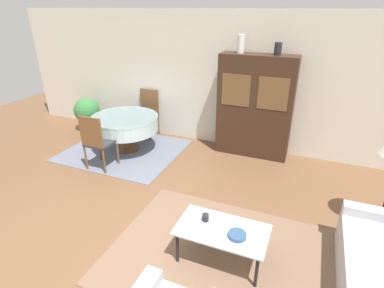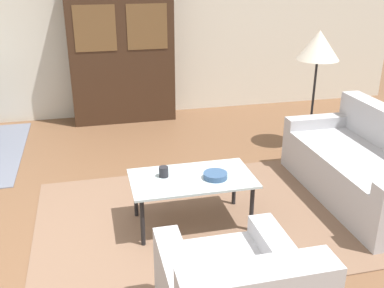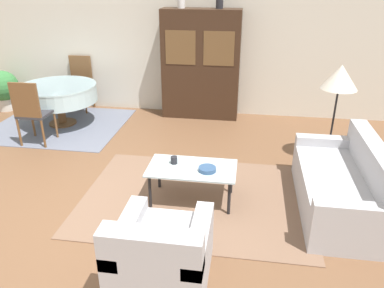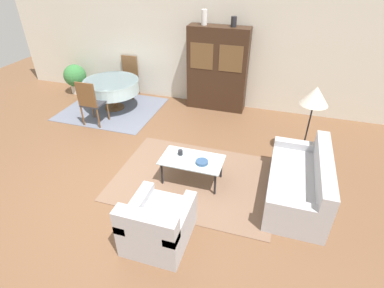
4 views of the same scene
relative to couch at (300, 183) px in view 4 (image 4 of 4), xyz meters
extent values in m
plane|color=brown|center=(-2.71, -0.51, -0.29)|extent=(14.00, 14.00, 0.00)
cube|color=beige|center=(-2.71, 3.12, 1.06)|extent=(10.00, 0.06, 2.70)
cube|color=brown|center=(-1.70, -0.04, -0.29)|extent=(2.74, 2.01, 0.01)
cube|color=slate|center=(-4.48, 1.97, -0.29)|extent=(2.27, 1.98, 0.01)
cube|color=#B2B2B7|center=(-0.05, 0.00, -0.07)|extent=(0.85, 1.75, 0.44)
cube|color=#B2B2B7|center=(0.28, 0.00, 0.33)|extent=(0.20, 1.75, 0.36)
cube|color=#B2B2B7|center=(-0.05, -0.79, 0.21)|extent=(0.85, 0.16, 0.12)
cube|color=#B2B2B7|center=(-0.05, 0.79, 0.21)|extent=(0.85, 0.16, 0.12)
cube|color=#B2B2B7|center=(-1.80, -1.39, -0.08)|extent=(0.80, 0.90, 0.44)
cube|color=#B2B2B7|center=(-1.80, -1.74, 0.31)|extent=(0.80, 0.20, 0.34)
cube|color=#B2B2B7|center=(-2.12, -1.39, 0.20)|extent=(0.16, 0.90, 0.12)
cube|color=#B2B2B7|center=(-1.48, -1.39, 0.20)|extent=(0.16, 0.90, 0.12)
cylinder|color=black|center=(-2.19, -0.32, -0.08)|extent=(0.04, 0.04, 0.42)
cylinder|color=black|center=(-1.28, -0.32, -0.08)|extent=(0.04, 0.04, 0.42)
cylinder|color=black|center=(-2.19, 0.14, -0.08)|extent=(0.04, 0.04, 0.42)
cylinder|color=black|center=(-1.28, 0.14, -0.08)|extent=(0.04, 0.04, 0.42)
cube|color=silver|center=(-1.74, -0.09, 0.14)|extent=(1.03, 0.58, 0.02)
cube|color=#382316|center=(-2.03, 2.87, 0.68)|extent=(1.41, 0.42, 1.96)
cube|color=brown|center=(-2.36, 2.65, 1.03)|extent=(0.53, 0.01, 0.59)
cube|color=brown|center=(-1.69, 2.65, 1.03)|extent=(0.53, 0.01, 0.59)
cylinder|color=brown|center=(-4.45, 2.04, -0.27)|extent=(0.48, 0.48, 0.03)
cylinder|color=brown|center=(-4.45, 2.04, -0.07)|extent=(0.14, 0.14, 0.42)
cylinder|color=silver|center=(-4.45, 2.04, 0.29)|extent=(1.32, 1.32, 0.30)
cylinder|color=silver|center=(-4.45, 2.04, 0.42)|extent=(1.33, 1.33, 0.03)
cylinder|color=brown|center=(-4.65, 1.44, -0.06)|extent=(0.04, 0.04, 0.46)
cylinder|color=brown|center=(-4.25, 1.44, -0.06)|extent=(0.04, 0.04, 0.46)
cylinder|color=brown|center=(-4.65, 1.03, -0.06)|extent=(0.04, 0.04, 0.46)
cylinder|color=brown|center=(-4.25, 1.03, -0.06)|extent=(0.04, 0.04, 0.46)
cube|color=#333338|center=(-4.45, 1.23, 0.19)|extent=(0.44, 0.44, 0.04)
cube|color=brown|center=(-4.45, 1.03, 0.48)|extent=(0.44, 0.04, 0.54)
cylinder|color=brown|center=(-4.25, 2.63, -0.06)|extent=(0.04, 0.04, 0.46)
cylinder|color=brown|center=(-4.65, 2.63, -0.06)|extent=(0.04, 0.04, 0.46)
cylinder|color=brown|center=(-4.25, 3.04, -0.06)|extent=(0.04, 0.04, 0.46)
cylinder|color=brown|center=(-4.65, 3.04, -0.06)|extent=(0.04, 0.04, 0.46)
cube|color=#333338|center=(-4.45, 2.84, 0.19)|extent=(0.44, 0.44, 0.04)
cube|color=brown|center=(-4.45, 3.04, 0.48)|extent=(0.44, 0.04, 0.54)
cylinder|color=black|center=(0.07, 1.28, -0.28)|extent=(0.28, 0.28, 0.02)
cylinder|color=black|center=(0.07, 1.28, 0.27)|extent=(0.03, 0.03, 1.08)
cone|color=silver|center=(0.07, 1.28, 0.95)|extent=(0.49, 0.49, 0.33)
cylinder|color=#232328|center=(-1.96, -0.02, 0.20)|extent=(0.08, 0.08, 0.09)
cylinder|color=#33517A|center=(-1.55, -0.15, 0.18)|extent=(0.20, 0.20, 0.05)
cylinder|color=white|center=(-2.38, 2.87, 1.82)|extent=(0.13, 0.13, 0.32)
cylinder|color=#232328|center=(-1.72, 2.87, 1.77)|extent=(0.13, 0.13, 0.21)
cylinder|color=beige|center=(-5.93, 2.62, -0.18)|extent=(0.33, 0.33, 0.24)
sphere|color=#387A3D|center=(-5.93, 2.62, 0.19)|extent=(0.59, 0.59, 0.59)
camera|label=1|loc=(-1.04, -2.68, 2.44)|focal=28.00mm
camera|label=2|loc=(-2.52, -3.36, 1.83)|focal=42.00mm
camera|label=3|loc=(-1.15, -3.89, 2.22)|focal=35.00mm
camera|label=4|loc=(-0.54, -3.92, 3.05)|focal=28.00mm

